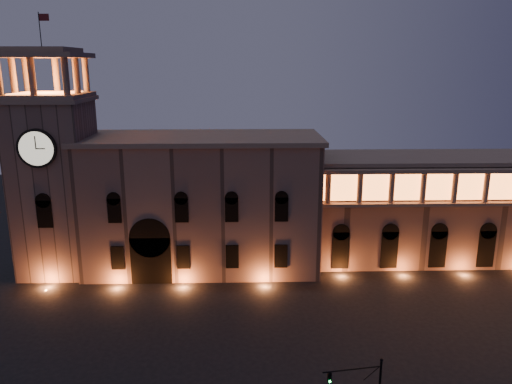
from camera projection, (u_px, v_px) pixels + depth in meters
The scene contains 4 objects.
ground at pixel (208, 356), 46.73m from camera, with size 160.00×160.00×0.00m, color black.
government_building at pixel (202, 202), 65.70m from camera, with size 30.80×12.80×17.60m.
clock_tower at pixel (55, 177), 63.35m from camera, with size 9.80×9.80×32.40m.
colonnade_wing at pixel (450, 207), 68.89m from camera, with size 40.60×11.50×14.50m.
Camera 1 is at (3.35, -41.50, 26.57)m, focal length 35.00 mm.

